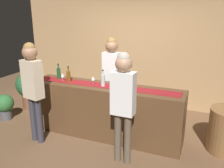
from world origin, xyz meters
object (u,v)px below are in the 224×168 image
at_px(wine_bottle_green, 59,73).
at_px(wine_bottle_amber, 69,76).
at_px(bartender, 112,71).
at_px(wine_glass_mid_counter, 93,79).
at_px(potted_plant_tall, 29,87).
at_px(wine_glass_near_customer, 63,75).
at_px(wine_bottle_clear, 103,80).
at_px(customer_browsing, 33,82).
at_px(potted_plant_small, 5,105).
at_px(customer_sipping, 123,97).
at_px(wine_glass_far_end, 115,81).

height_order(wine_bottle_green, wine_bottle_amber, same).
bearing_deg(bartender, wine_glass_mid_counter, 79.84).
distance_m(wine_bottle_amber, potted_plant_tall, 1.72).
bearing_deg(wine_glass_near_customer, bartender, 37.49).
xyz_separation_m(wine_bottle_clear, wine_bottle_amber, (-0.71, 0.00, 0.00)).
xyz_separation_m(bartender, customer_browsing, (-0.94, -1.24, 0.01)).
bearing_deg(potted_plant_small, customer_sipping, -9.81).
distance_m(wine_glass_far_end, bartender, 0.61).
height_order(wine_bottle_clear, customer_browsing, customer_browsing).
bearing_deg(customer_browsing, wine_bottle_green, 100.89).
bearing_deg(wine_bottle_clear, wine_glass_near_customer, 178.22).
height_order(wine_bottle_amber, bartender, bartender).
distance_m(wine_glass_mid_counter, potted_plant_tall, 2.14).
xyz_separation_m(wine_bottle_amber, wine_glass_near_customer, (-0.15, 0.02, -0.01)).
height_order(wine_bottle_amber, wine_glass_mid_counter, wine_bottle_amber).
height_order(customer_browsing, potted_plant_small, customer_browsing).
distance_m(bartender, potted_plant_tall, 2.20).
bearing_deg(bartender, potted_plant_small, 22.53).
height_order(wine_bottle_amber, customer_browsing, customer_browsing).
distance_m(customer_browsing, potted_plant_small, 1.54).
distance_m(wine_glass_mid_counter, customer_sipping, 1.08).
xyz_separation_m(wine_glass_near_customer, customer_browsing, (-0.17, -0.65, 0.03)).
distance_m(wine_glass_far_end, potted_plant_small, 2.58).
xyz_separation_m(wine_bottle_clear, customer_sipping, (0.61, -0.63, -0.02)).
bearing_deg(customer_sipping, bartender, 119.64).
bearing_deg(wine_bottle_green, wine_glass_far_end, -2.21).
bearing_deg(wine_glass_far_end, potted_plant_small, -174.99).
height_order(wine_bottle_clear, wine_glass_far_end, wine_bottle_clear).
relative_size(wine_glass_far_end, potted_plant_tall, 0.16).
bearing_deg(wine_glass_far_end, wine_glass_near_customer, -177.22).
bearing_deg(wine_bottle_amber, wine_glass_near_customer, 170.79).
bearing_deg(wine_bottle_green, wine_bottle_clear, -7.02).
relative_size(wine_bottle_green, potted_plant_small, 0.54).
distance_m(wine_bottle_green, customer_browsing, 0.75).
bearing_deg(customer_sipping, wine_bottle_amber, 154.85).
height_order(wine_glass_far_end, potted_plant_small, wine_glass_far_end).
bearing_deg(bartender, customer_browsing, 56.23).
relative_size(wine_glass_far_end, potted_plant_small, 0.26).
bearing_deg(wine_bottle_clear, wine_bottle_amber, 179.82).
bearing_deg(customer_browsing, wine_glass_mid_counter, 52.21).
relative_size(bartender, potted_plant_tall, 1.99).
relative_size(wine_bottle_green, wine_glass_mid_counter, 2.10).
height_order(wine_bottle_green, potted_plant_tall, wine_bottle_green).
height_order(customer_browsing, potted_plant_tall, customer_browsing).
bearing_deg(wine_bottle_clear, customer_browsing, -148.73).
distance_m(wine_bottle_amber, potted_plant_small, 1.74).
height_order(wine_glass_mid_counter, customer_sipping, customer_sipping).
distance_m(wine_bottle_green, wine_glass_mid_counter, 0.79).
bearing_deg(potted_plant_small, wine_glass_far_end, 5.01).
distance_m(wine_glass_mid_counter, bartender, 0.58).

